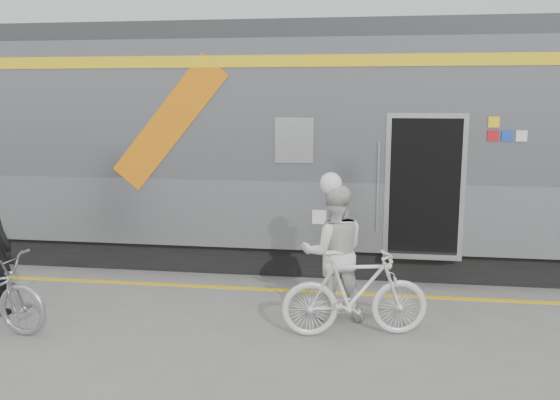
# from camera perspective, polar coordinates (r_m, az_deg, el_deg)

# --- Properties ---
(ground) EXTENTS (90.00, 90.00, 0.00)m
(ground) POSITION_cam_1_polar(r_m,az_deg,el_deg) (7.18, -3.09, -14.10)
(ground) COLOR slate
(ground) RESTS_ON ground
(train) EXTENTS (24.00, 3.17, 4.10)m
(train) POSITION_cam_1_polar(r_m,az_deg,el_deg) (10.73, 1.34, 5.32)
(train) COLOR black
(train) RESTS_ON ground
(safety_strip) EXTENTS (24.00, 0.12, 0.01)m
(safety_strip) POSITION_cam_1_polar(r_m,az_deg,el_deg) (9.15, -0.40, -8.64)
(safety_strip) COLOR yellow
(safety_strip) RESTS_ON ground
(woman) EXTENTS (0.99, 0.85, 1.80)m
(woman) POSITION_cam_1_polar(r_m,az_deg,el_deg) (7.83, 5.18, -5.07)
(woman) COLOR silver
(woman) RESTS_ON ground
(bicycle_right) EXTENTS (1.88, 0.87, 1.09)m
(bicycle_right) POSITION_cam_1_polar(r_m,az_deg,el_deg) (7.40, 7.24, -8.89)
(bicycle_right) COLOR silver
(bicycle_right) RESTS_ON ground
(helmet_woman) EXTENTS (0.29, 0.29, 0.29)m
(helmet_woman) POSITION_cam_1_polar(r_m,az_deg,el_deg) (7.63, 5.31, 2.53)
(helmet_woman) COLOR white
(helmet_woman) RESTS_ON woman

